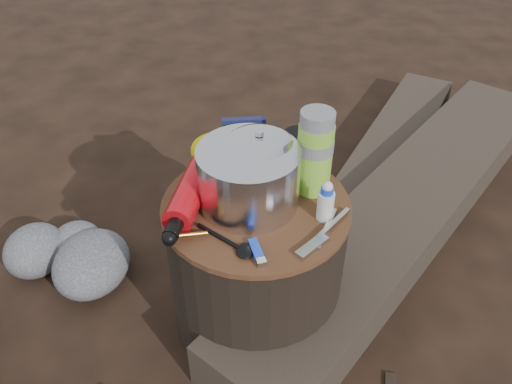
# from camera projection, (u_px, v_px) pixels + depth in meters

# --- Properties ---
(ground) EXTENTS (60.00, 60.00, 0.00)m
(ground) POSITION_uv_depth(u_px,v_px,m) (256.00, 314.00, 1.60)
(ground) COLOR black
(ground) RESTS_ON ground
(stump) EXTENTS (0.48, 0.48, 0.44)m
(stump) POSITION_uv_depth(u_px,v_px,m) (256.00, 264.00, 1.46)
(stump) COLOR black
(stump) RESTS_ON ground
(rock_ring) EXTENTS (0.45, 0.98, 0.19)m
(rock_ring) POSITION_uv_depth(u_px,v_px,m) (5.00, 335.00, 1.43)
(rock_ring) COLOR #5B5B60
(rock_ring) RESTS_ON ground
(log_main) EXTENTS (1.35, 1.72, 0.16)m
(log_main) POSITION_uv_depth(u_px,v_px,m) (407.00, 208.00, 1.87)
(log_main) COLOR #372D24
(log_main) RESTS_ON ground
(log_small) EXTENTS (0.72, 1.22, 0.10)m
(log_small) POSITION_uv_depth(u_px,v_px,m) (392.00, 147.00, 2.21)
(log_small) COLOR #372D24
(log_small) RESTS_ON ground
(foil_windscreen) EXTENTS (0.25, 0.25, 0.15)m
(foil_windscreen) POSITION_uv_depth(u_px,v_px,m) (249.00, 177.00, 1.28)
(foil_windscreen) COLOR silver
(foil_windscreen) RESTS_ON stump
(camping_pot) EXTENTS (0.17, 0.17, 0.17)m
(camping_pot) POSITION_uv_depth(u_px,v_px,m) (259.00, 164.00, 1.31)
(camping_pot) COLOR silver
(camping_pot) RESTS_ON stump
(fuel_bottle) EXTENTS (0.11, 0.31, 0.07)m
(fuel_bottle) POSITION_uv_depth(u_px,v_px,m) (190.00, 193.00, 1.30)
(fuel_bottle) COLOR red
(fuel_bottle) RESTS_ON stump
(thermos) EXTENTS (0.09, 0.09, 0.22)m
(thermos) POSITION_uv_depth(u_px,v_px,m) (315.00, 152.00, 1.31)
(thermos) COLOR #89CD37
(thermos) RESTS_ON stump
(travel_mug) EXTENTS (0.08, 0.08, 0.13)m
(travel_mug) POSITION_uv_depth(u_px,v_px,m) (299.00, 155.00, 1.38)
(travel_mug) COLOR black
(travel_mug) RESTS_ON stump
(stuff_sack) EXTENTS (0.14, 0.11, 0.09)m
(stuff_sack) POSITION_uv_depth(u_px,v_px,m) (216.00, 151.00, 1.43)
(stuff_sack) COLOR #E8D100
(stuff_sack) RESTS_ON stump
(food_pouch) EXTENTS (0.12, 0.04, 0.15)m
(food_pouch) POSITION_uv_depth(u_px,v_px,m) (244.00, 144.00, 1.41)
(food_pouch) COLOR #161945
(food_pouch) RESTS_ON stump
(lighter) EXTENTS (0.05, 0.09, 0.02)m
(lighter) POSITION_uv_depth(u_px,v_px,m) (256.00, 250.00, 1.19)
(lighter) COLOR blue
(lighter) RESTS_ON stump
(multitool) EXTENTS (0.08, 0.09, 0.01)m
(multitool) POSITION_uv_depth(u_px,v_px,m) (312.00, 247.00, 1.20)
(multitool) COLOR #B8B8BD
(multitool) RESTS_ON stump
(pot_grabber) EXTENTS (0.10, 0.15, 0.01)m
(pot_grabber) POSITION_uv_depth(u_px,v_px,m) (327.00, 227.00, 1.25)
(pot_grabber) COLOR #B8B8BD
(pot_grabber) RESTS_ON stump
(spork) EXTENTS (0.15, 0.12, 0.01)m
(spork) POSITION_uv_depth(u_px,v_px,m) (220.00, 237.00, 1.22)
(spork) COLOR black
(spork) RESTS_ON stump
(squeeze_bottle) EXTENTS (0.04, 0.04, 0.10)m
(squeeze_bottle) POSITION_uv_depth(u_px,v_px,m) (326.00, 202.00, 1.25)
(squeeze_bottle) COLOR white
(squeeze_bottle) RESTS_ON stump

